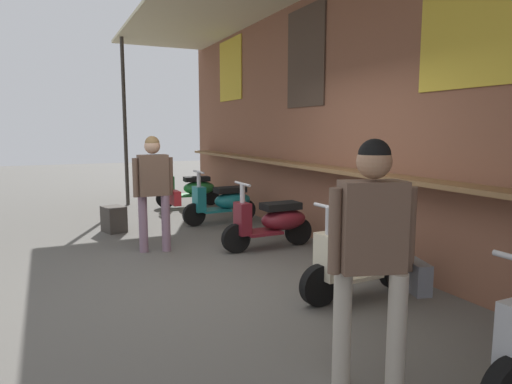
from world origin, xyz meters
TOP-DOWN VIEW (x-y plane):
  - ground_plane at (0.00, 0.00)m, footprint 38.85×38.85m
  - market_stall_facade at (0.01, 1.88)m, footprint 13.88×2.42m
  - scooter_green at (-5.04, 1.08)m, footprint 0.48×1.40m
  - scooter_teal at (-3.03, 1.08)m, footprint 0.48×1.40m
  - scooter_maroon at (-1.08, 1.08)m, footprint 0.46×1.40m
  - scooter_cream at (0.99, 1.08)m, footprint 0.48×1.40m
  - shopper_with_handbag at (2.38, 0.02)m, footprint 0.40×0.66m
  - shopper_browsing at (-1.61, -0.47)m, footprint 0.26×0.63m
  - merchandise_crate at (-3.12, -0.84)m, footprint 0.45×0.40m

SIDE VIEW (x-z plane):
  - ground_plane at x=0.00m, z-range 0.00..0.00m
  - merchandise_crate at x=-3.12m, z-range 0.00..0.42m
  - scooter_green at x=-5.04m, z-range -0.10..0.87m
  - scooter_teal at x=-3.03m, z-range -0.10..0.87m
  - scooter_maroon at x=-1.08m, z-range -0.10..0.87m
  - scooter_cream at x=0.99m, z-range -0.10..0.87m
  - shopper_browsing at x=-1.61m, z-range 0.16..1.76m
  - shopper_with_handbag at x=2.38m, z-range 0.17..1.80m
  - market_stall_facade at x=0.01m, z-range 0.19..4.10m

